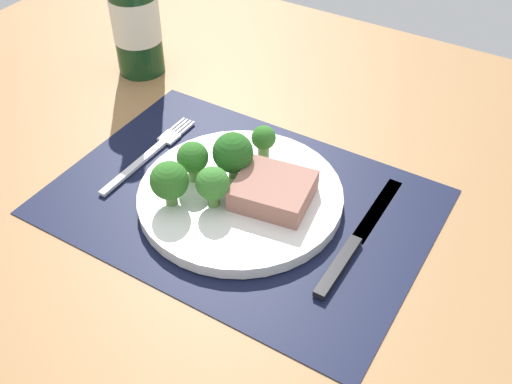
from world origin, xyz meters
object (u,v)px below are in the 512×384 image
Objects in this scene: plate at (240,196)px; wine_bottle at (134,10)px; fork at (150,154)px; steak at (273,190)px; knife at (354,242)px.

wine_bottle reaches higher than plate.
wine_bottle is at bearing 131.60° from fork.
fork is at bearing -48.33° from wine_bottle.
wine_bottle is (-15.88, 17.84, 10.17)cm from fork.
wine_bottle reaches higher than steak.
knife is (11.30, -0.36, -2.71)cm from steak.
fork is 31.31cm from knife.
fork is at bearing 178.56° from knife.
steak is 0.40× the size of knife.
wine_bottle is (-35.88, 18.37, 7.40)cm from steak.
steak is at bearing 178.36° from knife.
plate is at bearing -31.33° from wine_bottle.
wine_bottle is (-47.18, 18.73, 10.11)cm from knife.
knife is at bearing 1.96° from plate.
plate is at bearing -177.85° from knife.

